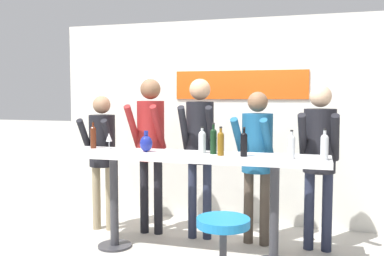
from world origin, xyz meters
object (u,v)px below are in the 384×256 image
(person_left, at_px, (150,137))
(wine_bottle_0, at_px, (93,136))
(wine_glass_0, at_px, (109,138))
(wine_bottle_1, at_px, (213,140))
(wine_bottle_6, at_px, (291,146))
(decorative_vase, at_px, (146,143))
(wine_bottle_4, at_px, (324,146))
(wine_bottle_2, at_px, (244,143))
(wine_bottle_3, at_px, (202,141))
(person_far_left, at_px, (102,147))
(wine_bottle_5, at_px, (221,142))
(tasting_table, at_px, (190,169))
(person_center_right, at_px, (319,148))
(bar_stool, at_px, (223,244))
(person_center_left, at_px, (200,138))
(person_center, at_px, (257,150))

(person_left, bearing_deg, wine_bottle_0, -140.28)
(person_left, xyz_separation_m, wine_glass_0, (-0.29, -0.47, 0.02))
(wine_bottle_1, relative_size, wine_bottle_6, 1.16)
(wine_bottle_6, bearing_deg, decorative_vase, 176.58)
(wine_bottle_4, height_order, wine_glass_0, wine_bottle_4)
(wine_bottle_2, height_order, wine_bottle_3, wine_bottle_2)
(person_far_left, relative_size, wine_bottle_1, 5.25)
(decorative_vase, bearing_deg, wine_bottle_5, -3.54)
(tasting_table, distance_m, wine_bottle_2, 0.63)
(tasting_table, height_order, person_center_right, person_center_right)
(tasting_table, relative_size, wine_bottle_5, 9.70)
(person_left, bearing_deg, bar_stool, -50.17)
(wine_bottle_0, xyz_separation_m, wine_bottle_1, (1.38, -0.07, 0.00))
(person_left, relative_size, person_center_right, 1.05)
(wine_bottle_4, bearing_deg, wine_bottle_2, 177.35)
(person_left, distance_m, wine_bottle_0, 0.67)
(wine_bottle_2, bearing_deg, wine_bottle_6, -5.24)
(person_center_left, distance_m, wine_bottle_6, 1.21)
(person_center_left, relative_size, wine_bottle_6, 6.80)
(person_far_left, relative_size, decorative_vase, 7.39)
(tasting_table, height_order, decorative_vase, decorative_vase)
(wine_bottle_1, distance_m, decorative_vase, 0.71)
(wine_bottle_4, bearing_deg, bar_stool, -139.16)
(person_center, height_order, wine_bottle_3, person_center)
(tasting_table, distance_m, decorative_vase, 0.53)
(person_center_right, xyz_separation_m, wine_bottle_6, (-0.25, -0.61, 0.09))
(person_far_left, height_order, wine_glass_0, person_far_left)
(person_center_left, height_order, wine_glass_0, person_center_left)
(wine_bottle_3, bearing_deg, tasting_table, -153.55)
(person_left, distance_m, person_center, 1.25)
(wine_bottle_0, bearing_deg, person_left, 41.39)
(wine_bottle_4, bearing_deg, person_left, 161.92)
(bar_stool, xyz_separation_m, person_left, (-1.15, 1.30, 0.72))
(person_center, relative_size, wine_bottle_6, 6.26)
(person_left, xyz_separation_m, wine_bottle_2, (1.20, -0.60, 0.03))
(wine_bottle_2, height_order, wine_bottle_6, wine_bottle_2)
(wine_bottle_5, bearing_deg, wine_bottle_1, 135.72)
(wine_bottle_0, distance_m, wine_bottle_4, 2.44)
(person_center, relative_size, wine_bottle_4, 5.88)
(wine_bottle_3, relative_size, wine_bottle_4, 0.94)
(person_center_right, height_order, wine_bottle_6, person_center_right)
(wine_bottle_0, bearing_deg, decorative_vase, -9.28)
(tasting_table, xyz_separation_m, person_center_left, (-0.04, 0.52, 0.26))
(tasting_table, height_order, wine_bottle_1, wine_bottle_1)
(person_center_left, xyz_separation_m, wine_glass_0, (-0.89, -0.45, 0.02))
(person_left, xyz_separation_m, wine_bottle_0, (-0.50, -0.44, 0.03))
(wine_bottle_4, bearing_deg, person_center, 138.42)
(tasting_table, xyz_separation_m, person_center, (0.60, 0.52, 0.15))
(person_far_left, height_order, wine_bottle_6, person_far_left)
(wine_bottle_3, relative_size, wine_glass_0, 1.52)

